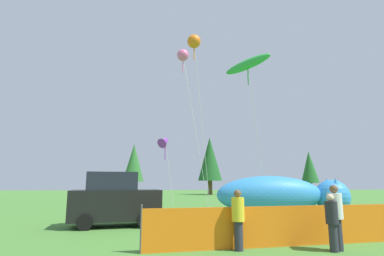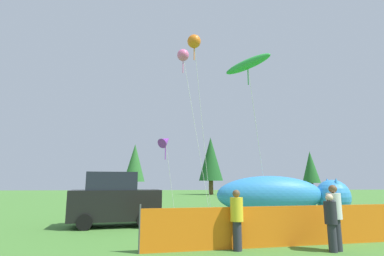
{
  "view_description": "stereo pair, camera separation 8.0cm",
  "coord_description": "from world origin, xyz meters",
  "views": [
    {
      "loc": [
        -2.33,
        -12.52,
        1.92
      ],
      "look_at": [
        -0.84,
        4.41,
        4.98
      ],
      "focal_mm": 28.0,
      "sensor_mm": 36.0,
      "label": 1
    },
    {
      "loc": [
        -2.25,
        -12.53,
        1.92
      ],
      "look_at": [
        -0.84,
        4.41,
        4.98
      ],
      "focal_mm": 28.0,
      "sensor_mm": 36.0,
      "label": 2
    }
  ],
  "objects": [
    {
      "name": "ground_plane",
      "position": [
        0.0,
        0.0,
        0.0
      ],
      "size": [
        120.0,
        120.0,
        0.0
      ],
      "primitive_type": "plane",
      "color": "#477F33"
    },
    {
      "name": "parked_car",
      "position": [
        -4.53,
        1.31,
        1.13
      ],
      "size": [
        4.08,
        2.39,
        2.34
      ],
      "rotation": [
        0.0,
        0.0,
        0.16
      ],
      "color": "black",
      "rests_on": "ground"
    },
    {
      "name": "folding_chair",
      "position": [
        3.11,
        -1.09,
        0.53
      ],
      "size": [
        0.65,
        0.65,
        0.88
      ],
      "rotation": [
        0.0,
        0.0,
        -2.15
      ],
      "color": "#1959A5",
      "rests_on": "ground"
    },
    {
      "name": "inflatable_cat",
      "position": [
        4.67,
        5.49,
        1.05
      ],
      "size": [
        8.18,
        2.5,
        2.28
      ],
      "rotation": [
        0.0,
        0.0,
        -0.04
      ],
      "color": "#338CD8",
      "rests_on": "ground"
    },
    {
      "name": "safety_fence",
      "position": [
        1.23,
        -3.33,
        0.59
      ],
      "size": [
        8.46,
        1.15,
        1.31
      ],
      "rotation": [
        0.0,
        0.0,
        0.13
      ],
      "color": "orange",
      "rests_on": "ground"
    },
    {
      "name": "spectator_in_grey_shirt",
      "position": [
        2.59,
        -3.99,
        1.0
      ],
      "size": [
        0.4,
        0.4,
        1.83
      ],
      "color": "#2D2D38",
      "rests_on": "ground"
    },
    {
      "name": "spectator_in_blue_shirt",
      "position": [
        -0.23,
        -3.76,
        0.92
      ],
      "size": [
        0.37,
        0.37,
        1.69
      ],
      "color": "#2D2D38",
      "rests_on": "ground"
    },
    {
      "name": "spectator_in_green_shirt",
      "position": [
        2.38,
        -4.13,
        0.86
      ],
      "size": [
        0.34,
        0.34,
        1.57
      ],
      "color": "#2D2D38",
      "rests_on": "ground"
    },
    {
      "name": "kite_purple_delta",
      "position": [
        -2.38,
        8.18,
        4.71
      ],
      "size": [
        1.31,
        1.38,
        5.27
      ],
      "color": "silver",
      "rests_on": "ground"
    },
    {
      "name": "kite_orange_flower",
      "position": [
        -0.59,
        5.79,
        10.98
      ],
      "size": [
        1.68,
        2.1,
        11.48
      ],
      "color": "silver",
      "rests_on": "ground"
    },
    {
      "name": "kite_green_fish",
      "position": [
        2.53,
        4.27,
        8.91
      ],
      "size": [
        2.99,
        3.32,
        9.53
      ],
      "color": "silver",
      "rests_on": "ground"
    },
    {
      "name": "kite_pink_octopus",
      "position": [
        -1.25,
        6.98,
        10.52
      ],
      "size": [
        2.16,
        0.82,
        11.0
      ],
      "color": "silver",
      "rests_on": "ground"
    },
    {
      "name": "horizon_tree_east",
      "position": [
        -7.61,
        37.87,
        5.01
      ],
      "size": [
        3.42,
        3.42,
        8.17
      ],
      "color": "brown",
      "rests_on": "ground"
    },
    {
      "name": "horizon_tree_west",
      "position": [
        4.49,
        33.56,
        5.4
      ],
      "size": [
        3.69,
        3.69,
        8.8
      ],
      "color": "brown",
      "rests_on": "ground"
    },
    {
      "name": "horizon_tree_mid",
      "position": [
        22.91,
        38.48,
        4.45
      ],
      "size": [
        3.03,
        3.03,
        7.24
      ],
      "color": "brown",
      "rests_on": "ground"
    }
  ]
}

